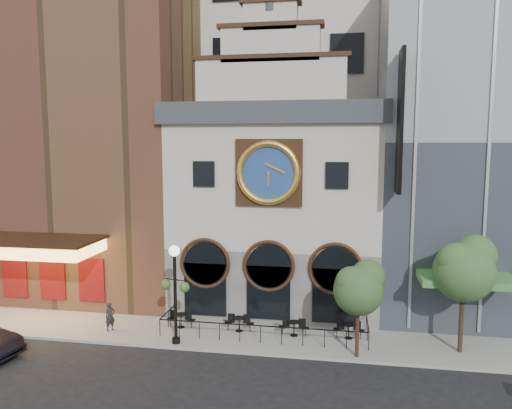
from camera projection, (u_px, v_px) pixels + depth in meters
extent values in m
plane|color=black|center=(256.00, 356.00, 23.86)|extent=(120.00, 120.00, 0.00)
cube|color=gray|center=(265.00, 335.00, 26.30)|extent=(44.00, 5.00, 0.15)
cube|color=#605E5B|center=(278.00, 270.00, 31.43)|extent=(12.00, 8.00, 4.00)
cube|color=beige|center=(279.00, 183.00, 30.75)|extent=(12.00, 8.00, 7.00)
cube|color=#2D3035|center=(279.00, 116.00, 30.25)|extent=(12.60, 8.60, 1.20)
cube|color=black|center=(269.00, 173.00, 26.65)|extent=(3.60, 0.25, 3.60)
cylinder|color=navy|center=(269.00, 173.00, 26.52)|extent=(3.10, 0.12, 3.10)
torus|color=gold|center=(268.00, 173.00, 26.44)|extent=(3.46, 0.36, 3.46)
cylinder|color=#2D3035|center=(271.00, 2.00, 26.04)|extent=(1.10, 1.10, 1.10)
cube|color=brown|center=(95.00, 106.00, 34.30)|extent=(14.00, 12.00, 25.00)
cube|color=#FFBF59|center=(34.00, 247.00, 27.79)|extent=(7.00, 3.40, 0.70)
cube|color=black|center=(34.00, 239.00, 27.73)|extent=(7.40, 3.80, 0.15)
cube|color=#650D0E|center=(53.00, 278.00, 29.67)|extent=(5.60, 0.15, 2.60)
cube|color=gray|center=(496.00, 143.00, 30.20)|extent=(14.00, 12.00, 20.00)
cube|color=#40893E|center=(467.00, 280.00, 24.48)|extent=(4.50, 2.40, 0.35)
cube|color=black|center=(400.00, 122.00, 24.32)|extent=(0.18, 1.60, 7.00)
cube|color=beige|center=(298.00, 22.00, 40.98)|extent=(20.00, 16.00, 40.00)
cylinder|color=black|center=(181.00, 314.00, 27.05)|extent=(0.68, 0.68, 0.03)
cylinder|color=black|center=(181.00, 321.00, 27.09)|extent=(0.06, 0.06, 0.72)
cylinder|color=black|center=(239.00, 318.00, 26.51)|extent=(0.68, 0.68, 0.03)
cylinder|color=black|center=(239.00, 325.00, 26.55)|extent=(0.06, 0.06, 0.72)
cylinder|color=black|center=(294.00, 322.00, 25.89)|extent=(0.68, 0.68, 0.03)
cylinder|color=black|center=(294.00, 329.00, 25.94)|extent=(0.06, 0.06, 0.72)
cylinder|color=black|center=(349.00, 325.00, 25.52)|extent=(0.68, 0.68, 0.03)
cylinder|color=black|center=(349.00, 331.00, 25.57)|extent=(0.06, 0.06, 0.72)
imported|color=black|center=(110.00, 317.00, 26.60)|extent=(0.63, 0.67, 1.54)
cylinder|color=black|center=(175.00, 299.00, 24.75)|extent=(0.16, 0.16, 4.54)
cylinder|color=black|center=(176.00, 340.00, 25.01)|extent=(0.40, 0.40, 0.27)
sphere|color=white|center=(174.00, 251.00, 24.45)|extent=(0.54, 0.54, 0.54)
sphere|color=#2B5020|center=(166.00, 285.00, 24.88)|extent=(0.51, 0.51, 0.51)
sphere|color=#2B5020|center=(184.00, 287.00, 24.45)|extent=(0.51, 0.51, 0.51)
cylinder|color=#382619|center=(357.00, 331.00, 23.29)|extent=(0.18, 0.18, 2.49)
sphere|color=#2B4E1F|center=(358.00, 291.00, 23.05)|extent=(2.31, 2.31, 2.31)
sphere|color=#2B4E1F|center=(368.00, 276.00, 23.16)|extent=(1.60, 1.60, 1.60)
sphere|color=#2B4E1F|center=(351.00, 282.00, 22.88)|extent=(1.42, 1.42, 1.42)
cylinder|color=#382619|center=(461.00, 321.00, 23.80)|extent=(0.22, 0.22, 3.06)
sphere|color=#2D5622|center=(464.00, 272.00, 23.50)|extent=(2.84, 2.84, 2.84)
sphere|color=#2D5622|center=(475.00, 255.00, 23.64)|extent=(1.96, 1.96, 1.96)
sphere|color=#2D5622|center=(456.00, 261.00, 23.30)|extent=(1.75, 1.75, 1.75)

